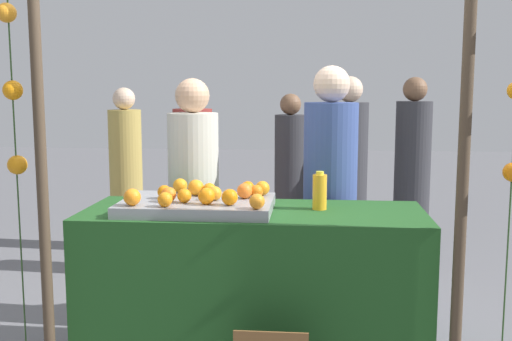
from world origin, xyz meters
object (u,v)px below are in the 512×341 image
at_px(orange_1, 164,192).
at_px(vendor_right, 330,209).
at_px(vendor_left, 194,213).
at_px(juice_bottle, 320,192).
at_px(stall_counter, 253,289).
at_px(orange_0, 257,201).

relative_size(orange_1, vendor_right, 0.04).
bearing_deg(vendor_left, juice_bottle, -32.08).
distance_m(stall_counter, juice_bottle, 0.66).
relative_size(orange_1, juice_bottle, 0.35).
xyz_separation_m(orange_0, juice_bottle, (0.32, 0.32, 0.00)).
relative_size(orange_0, vendor_left, 0.05).
bearing_deg(orange_1, stall_counter, 2.27).
height_order(orange_1, juice_bottle, juice_bottle).
bearing_deg(vendor_right, orange_0, -114.43).
bearing_deg(vendor_right, juice_bottle, -97.67).
bearing_deg(orange_1, juice_bottle, 5.19).
xyz_separation_m(orange_1, vendor_left, (0.05, 0.58, -0.24)).
bearing_deg(orange_0, juice_bottle, 45.36).
bearing_deg(vendor_left, orange_1, -94.75).
relative_size(orange_1, vendor_left, 0.05).
height_order(juice_bottle, vendor_left, vendor_left).
xyz_separation_m(stall_counter, orange_1, (-0.49, -0.02, 0.55)).
distance_m(juice_bottle, vendor_left, 0.98).
bearing_deg(vendor_left, stall_counter, -51.72).
height_order(stall_counter, orange_1, orange_1).
relative_size(stall_counter, vendor_right, 1.10).
relative_size(juice_bottle, vendor_right, 0.12).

